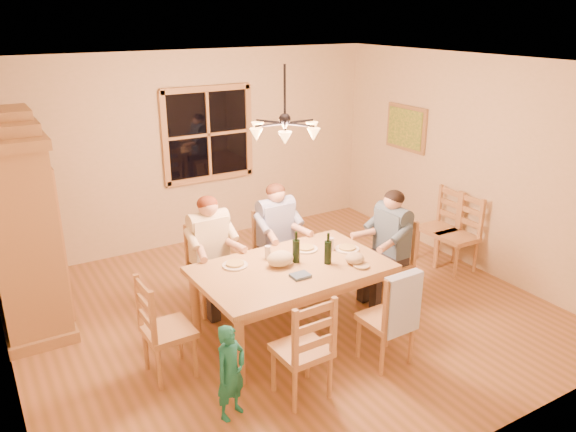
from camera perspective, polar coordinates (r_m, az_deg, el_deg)
floor at (r=6.38m, az=-0.29°, el=-9.72°), size 5.50×5.50×0.00m
ceiling at (r=5.56m, az=-0.34°, el=15.20°), size 5.50×5.00×0.02m
wall_back at (r=8.01m, az=-9.48°, el=6.67°), size 5.50×0.02×2.70m
wall_right at (r=7.55m, az=18.07°, el=5.12°), size 0.02×5.00×2.70m
window at (r=8.00m, az=-8.13°, el=8.21°), size 1.30×0.06×1.30m
painting at (r=8.28m, az=11.89°, el=8.73°), size 0.06×0.78×0.64m
chandelier at (r=5.64m, az=-0.33°, el=8.89°), size 0.77×0.68×0.71m
armoire at (r=6.38m, az=-25.46°, el=-1.32°), size 0.66×1.40×2.30m
dining_table at (r=5.71m, az=0.36°, el=-6.02°), size 1.95×1.22×0.76m
chair_far_left at (r=6.38m, az=-7.73°, el=-6.86°), size 0.45×0.43×0.99m
chair_far_right at (r=6.73m, az=-1.15°, el=-5.15°), size 0.45×0.43×0.99m
chair_near_left at (r=5.01m, az=1.37°, el=-14.87°), size 0.45×0.43×0.99m
chair_near_right at (r=5.52m, az=9.84°, el=-11.61°), size 0.45×0.43×0.99m
chair_end_left at (r=5.38m, az=-11.94°, el=-12.69°), size 0.43×0.45×0.99m
chair_end_right at (r=6.61m, az=10.14°, el=-6.00°), size 0.43×0.45×0.99m
adult_woman at (r=6.15m, az=-7.97°, el=-2.39°), size 0.41×0.43×0.87m
adult_plaid_man at (r=6.52m, az=-1.18°, el=-0.87°), size 0.41×0.43×0.87m
adult_slate_man at (r=6.39m, az=10.43°, el=-1.66°), size 0.43×0.41×0.87m
towel at (r=5.20m, az=11.50°, el=-8.76°), size 0.38×0.11×0.58m
wine_bottle_a at (r=5.70m, az=0.83°, el=-3.17°), size 0.08×0.08×0.33m
wine_bottle_b at (r=5.68m, az=4.09°, el=-3.30°), size 0.08×0.08×0.33m
plate_woman at (r=5.69m, az=-5.40°, el=-5.01°), size 0.26×0.26×0.02m
plate_plaid at (r=6.04m, az=1.81°, el=-3.37°), size 0.26×0.26×0.02m
plate_slate at (r=6.07m, az=6.03°, el=-3.36°), size 0.26×0.26×0.02m
wine_glass_a at (r=5.81m, az=-2.07°, el=-3.71°), size 0.06×0.06×0.14m
wine_glass_b at (r=6.03m, az=4.37°, el=-2.86°), size 0.06×0.06×0.14m
cap at (r=5.75m, az=6.79°, el=-4.28°), size 0.20×0.20×0.11m
napkin at (r=5.44m, az=1.26°, el=-6.08°), size 0.18×0.15×0.03m
cloth_bundle at (r=5.65m, az=-0.79°, el=-4.35°), size 0.28×0.22×0.15m
child at (r=4.75m, az=-5.84°, el=-15.50°), size 0.36×0.30×0.84m
chair_spare_front at (r=7.55m, az=16.69°, el=-3.15°), size 0.43×0.45×0.99m
chair_spare_back at (r=7.76m, az=14.90°, el=-2.33°), size 0.42×0.44×0.99m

